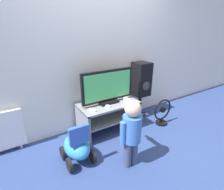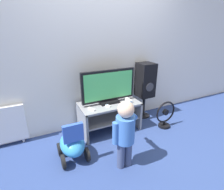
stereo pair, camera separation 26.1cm
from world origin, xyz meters
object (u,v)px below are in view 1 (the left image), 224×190
(game_console, at_px, (127,99))
(child, at_px, (131,129))
(radiator, at_px, (0,132))
(remote_primary, at_px, (93,110))
(remote_secondary, at_px, (107,106))
(television, at_px, (108,87))
(floor_fan, at_px, (162,113))
(ride_on_toy, at_px, (77,147))
(speaker_tower, at_px, (141,81))

(game_console, xyz_separation_m, child, (-0.48, -0.73, 0.00))
(child, relative_size, radiator, 1.44)
(remote_primary, relative_size, radiator, 0.22)
(remote_secondary, bearing_deg, television, 53.65)
(game_console, height_order, floor_fan, game_console)
(radiator, bearing_deg, game_console, -10.70)
(remote_primary, height_order, ride_on_toy, ride_on_toy)
(remote_secondary, bearing_deg, ride_on_toy, -152.38)
(speaker_tower, distance_m, ride_on_toy, 1.67)
(floor_fan, bearing_deg, remote_secondary, 165.10)
(game_console, bearing_deg, child, -123.35)
(television, bearing_deg, ride_on_toy, -148.31)
(game_console, height_order, remote_primary, game_console)
(remote_secondary, distance_m, radiator, 1.47)
(remote_primary, height_order, floor_fan, remote_primary)
(game_console, relative_size, child, 0.20)
(child, height_order, floor_fan, child)
(game_console, bearing_deg, television, 161.12)
(remote_secondary, height_order, child, child)
(child, xyz_separation_m, radiator, (-1.32, 1.08, -0.18))
(child, distance_m, floor_fan, 1.20)
(remote_secondary, bearing_deg, game_console, 0.98)
(child, height_order, radiator, child)
(remote_primary, bearing_deg, remote_secondary, 4.73)
(game_console, relative_size, radiator, 0.29)
(child, xyz_separation_m, speaker_tower, (0.97, 0.96, 0.18))
(speaker_tower, distance_m, floor_fan, 0.68)
(floor_fan, bearing_deg, ride_on_toy, -177.22)
(child, height_order, ride_on_toy, child)
(child, xyz_separation_m, ride_on_toy, (-0.53, 0.40, -0.29))
(child, distance_m, speaker_tower, 1.37)
(speaker_tower, bearing_deg, television, -171.26)
(television, bearing_deg, speaker_tower, 8.74)
(child, relative_size, ride_on_toy, 1.53)
(game_console, bearing_deg, floor_fan, -24.40)
(speaker_tower, relative_size, floor_fan, 2.18)
(remote_secondary, bearing_deg, remote_primary, -175.27)
(game_console, height_order, ride_on_toy, ride_on_toy)
(television, relative_size, radiator, 1.45)
(game_console, relative_size, speaker_tower, 0.17)
(television, distance_m, ride_on_toy, 0.99)
(radiator, bearing_deg, child, -39.19)
(ride_on_toy, bearing_deg, television, 31.69)
(television, distance_m, speaker_tower, 0.79)
(radiator, bearing_deg, floor_fan, -14.19)
(remote_secondary, height_order, radiator, radiator)
(remote_secondary, xyz_separation_m, speaker_tower, (0.86, 0.23, 0.20))
(television, distance_m, radiator, 1.58)
(remote_primary, height_order, speaker_tower, speaker_tower)
(remote_primary, xyz_separation_m, speaker_tower, (1.12, 0.25, 0.20))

